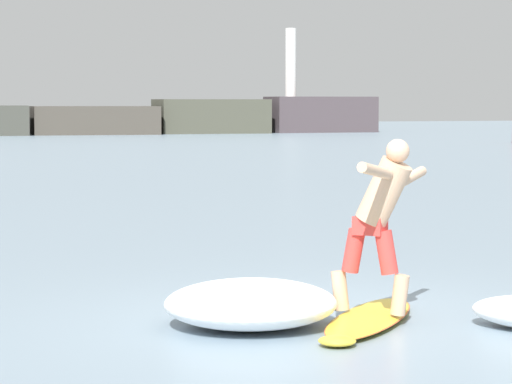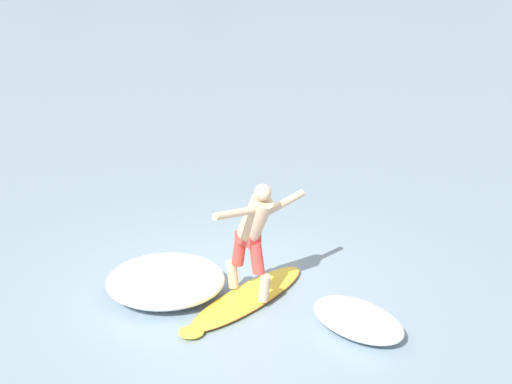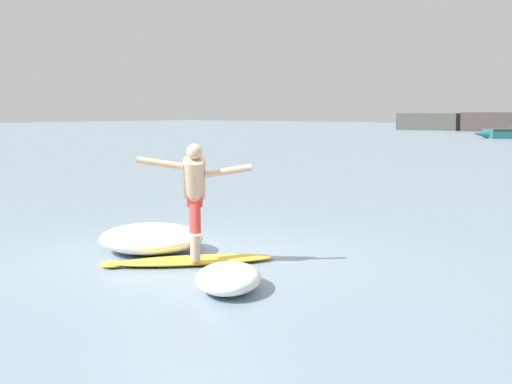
# 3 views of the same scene
# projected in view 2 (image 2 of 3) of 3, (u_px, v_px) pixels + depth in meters

# --- Properties ---
(ground_plane) EXTENTS (200.00, 200.00, 0.00)m
(ground_plane) POSITION_uv_depth(u_px,v_px,m) (225.00, 291.00, 10.88)
(ground_plane) COLOR #7C92A2
(surfboard) EXTENTS (1.75, 2.09, 0.23)m
(surfboard) POSITION_uv_depth(u_px,v_px,m) (246.00, 298.00, 10.61)
(surfboard) COLOR yellow
(surfboard) RESTS_ON ground
(surfer) EXTENTS (1.11, 1.11, 1.52)m
(surfer) POSITION_uv_depth(u_px,v_px,m) (254.00, 231.00, 10.25)
(surfer) COLOR tan
(surfer) RESTS_ON surfboard
(wave_foam_at_tail) EXTENTS (1.38, 1.46, 0.28)m
(wave_foam_at_tail) POSITION_uv_depth(u_px,v_px,m) (358.00, 320.00, 9.91)
(wave_foam_at_tail) COLOR white
(wave_foam_at_tail) RESTS_ON ground
(wave_foam_at_nose) EXTENTS (1.80, 1.77, 0.40)m
(wave_foam_at_nose) POSITION_uv_depth(u_px,v_px,m) (166.00, 281.00, 10.72)
(wave_foam_at_nose) COLOR white
(wave_foam_at_nose) RESTS_ON ground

